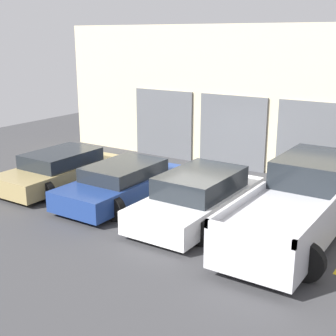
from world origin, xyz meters
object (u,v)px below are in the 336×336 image
Objects in this scene: pickup_truck at (299,204)px; sedan_white at (199,197)px; sedan_side at (60,169)px; van_right at (123,183)px.

sedan_white is (-2.61, -0.30, -0.24)m from pickup_truck.
sedan_white reaches higher than sedan_side.
van_right is (2.61, -0.00, -0.00)m from sedan_side.
pickup_truck is at bearing 2.24° from sedan_side.
van_right is at bearing -0.04° from sedan_side.
sedan_side is at bearing -177.76° from pickup_truck.
sedan_white is 5.22m from sedan_side.
sedan_side is 2.61m from van_right.
sedan_side is 0.99× the size of van_right.
sedan_white is 2.61m from van_right.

